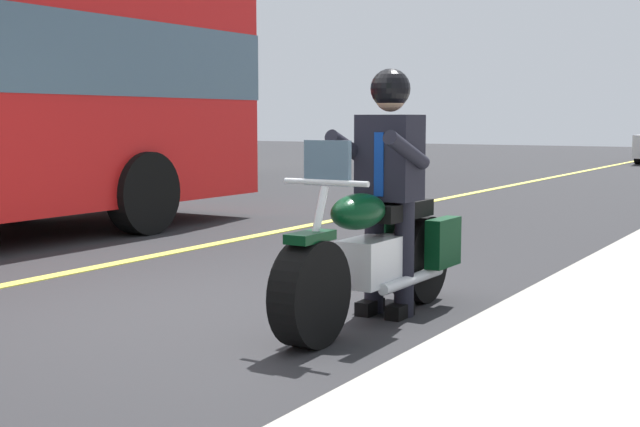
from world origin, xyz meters
TOP-DOWN VIEW (x-y plane):
  - ground_plane at (0.00, 0.00)m, footprint 80.00×80.00m
  - lane_center_stripe at (0.00, -2.00)m, footprint 60.00×0.16m
  - motorcycle_main at (-0.47, 1.22)m, footprint 2.21×0.60m
  - rider_main at (-0.66, 1.22)m, footprint 0.62×0.54m

SIDE VIEW (x-z plane):
  - ground_plane at x=0.00m, z-range 0.00..0.00m
  - lane_center_stripe at x=0.00m, z-range 0.00..0.01m
  - motorcycle_main at x=-0.47m, z-range -0.18..1.08m
  - rider_main at x=-0.66m, z-range 0.17..1.91m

